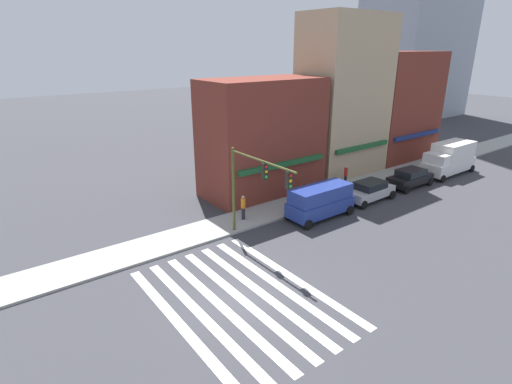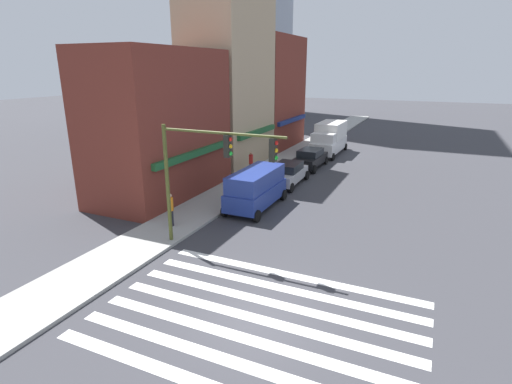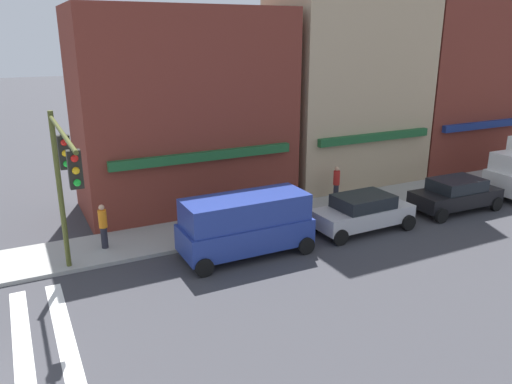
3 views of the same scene
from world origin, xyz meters
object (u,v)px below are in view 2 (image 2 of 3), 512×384
object	(u,v)px
van_blue	(256,187)
pedestrian_orange_vest	(171,209)
box_truck_white	(329,138)
sedan_silver	(288,173)
sedan_black	(310,158)
traffic_signal	(209,162)
pedestrian_red_jacket	(251,163)

from	to	relation	value
van_blue	pedestrian_orange_vest	size ratio (longest dim) A/B	2.83
box_truck_white	sedan_silver	bearing A→B (deg)	-179.81
sedan_silver	sedan_black	bearing A→B (deg)	-1.34
traffic_signal	sedan_black	bearing A→B (deg)	1.85
traffic_signal	pedestrian_red_jacket	distance (m)	13.84
traffic_signal	sedan_silver	world-z (taller)	traffic_signal
pedestrian_orange_vest	traffic_signal	bearing A→B (deg)	-132.98
pedestrian_orange_vest	box_truck_white	bearing A→B (deg)	-26.01
sedan_black	pedestrian_red_jacket	size ratio (longest dim) A/B	2.51
sedan_silver	box_truck_white	size ratio (longest dim) A/B	0.72
sedan_silver	pedestrian_red_jacket	distance (m)	3.60
traffic_signal	sedan_silver	size ratio (longest dim) A/B	1.34
box_truck_white	pedestrian_red_jacket	distance (m)	11.28
pedestrian_orange_vest	pedestrian_red_jacket	xyz separation A→B (m)	(11.41, 0.69, 0.00)
sedan_black	traffic_signal	bearing A→B (deg)	-176.75
traffic_signal	sedan_black	world-z (taller)	traffic_signal
sedan_black	pedestrian_red_jacket	world-z (taller)	pedestrian_red_jacket
pedestrian_orange_vest	sedan_silver	bearing A→B (deg)	-33.79
traffic_signal	sedan_silver	xyz separation A→B (m)	(11.81, 0.56, -3.37)
box_truck_white	pedestrian_red_jacket	size ratio (longest dim) A/B	3.51
sedan_silver	box_truck_white	world-z (taller)	box_truck_white
van_blue	sedan_silver	xyz separation A→B (m)	(5.57, 0.00, -0.44)
van_blue	sedan_black	distance (m)	11.12
sedan_black	box_truck_white	bearing A→B (deg)	1.40
traffic_signal	pedestrian_red_jacket	xyz separation A→B (m)	(12.87, 3.99, -3.14)
pedestrian_orange_vest	pedestrian_red_jacket	world-z (taller)	same
van_blue	box_truck_white	world-z (taller)	box_truck_white
traffic_signal	van_blue	xyz separation A→B (m)	(6.25, 0.56, -2.93)
box_truck_white	pedestrian_red_jacket	xyz separation A→B (m)	(-10.73, 3.43, -0.51)
traffic_signal	sedan_silver	bearing A→B (deg)	2.72
van_blue	sedan_silver	world-z (taller)	van_blue
box_truck_white	pedestrian_red_jacket	world-z (taller)	box_truck_white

